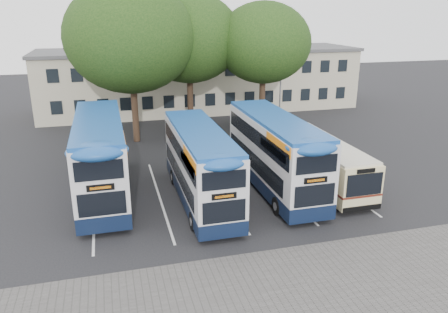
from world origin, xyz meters
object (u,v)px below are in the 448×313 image
object	(u,v)px
bus_dd_left	(100,154)
bus_dd_mid	(200,162)
bus_single	(321,159)
tree_left	(130,37)
tree_mid	(189,38)
tree_right	(264,43)
bus_dd_right	(275,150)
lamp_post	(281,66)

from	to	relation	value
bus_dd_left	bus_dd_mid	world-z (taller)	bus_dd_left
bus_dd_left	bus_single	distance (m)	12.74
tree_left	tree_mid	world-z (taller)	tree_left
tree_left	bus_dd_left	world-z (taller)	tree_left
tree_mid	bus_dd_mid	world-z (taller)	tree_mid
tree_mid	bus_dd_left	distance (m)	15.51
tree_right	bus_dd_left	world-z (taller)	tree_right
tree_right	bus_dd_right	xyz separation A→B (m)	(-3.64, -12.18, -5.04)
bus_dd_right	bus_dd_mid	bearing A→B (deg)	-171.89
tree_left	bus_single	distance (m)	16.84
lamp_post	bus_dd_right	xyz separation A→B (m)	(-6.63, -15.43, -2.74)
lamp_post	bus_dd_right	world-z (taller)	lamp_post
tree_left	bus_dd_right	xyz separation A→B (m)	(6.96, -11.92, -5.65)
tree_left	bus_single	bearing A→B (deg)	-50.17
bus_dd_left	bus_single	size ratio (longest dim) A/B	1.17
tree_right	bus_single	size ratio (longest dim) A/B	1.19
lamp_post	tree_left	bearing A→B (deg)	-165.52
bus_dd_mid	tree_mid	bearing A→B (deg)	80.94
lamp_post	tree_mid	size ratio (longest dim) A/B	0.79
lamp_post	tree_mid	bearing A→B (deg)	-171.82
lamp_post	bus_dd_left	bearing A→B (deg)	-139.69
bus_dd_left	bus_dd_mid	size ratio (longest dim) A/B	1.08
bus_single	tree_mid	bearing A→B (deg)	109.87
tree_right	bus_dd_mid	bearing A→B (deg)	-122.39
lamp_post	bus_dd_mid	size ratio (longest dim) A/B	0.93
tree_right	bus_single	bearing A→B (deg)	-93.01
tree_left	tree_right	size ratio (longest dim) A/B	1.14
bus_dd_left	bus_dd_mid	bearing A→B (deg)	-24.28
tree_right	bus_dd_right	bearing A→B (deg)	-106.63
tree_left	bus_dd_mid	bearing A→B (deg)	-78.89
tree_left	bus_dd_left	bearing A→B (deg)	-104.43
lamp_post	tree_mid	xyz separation A→B (m)	(-8.76, -1.26, 2.67)
tree_mid	bus_dd_mid	bearing A→B (deg)	-99.06
tree_left	bus_dd_right	world-z (taller)	tree_left
bus_dd_mid	bus_dd_left	bearing A→B (deg)	155.72
bus_dd_right	bus_single	xyz separation A→B (m)	(3.00, -0.02, -0.83)
tree_mid	bus_dd_left	bearing A→B (deg)	-120.84
lamp_post	tree_mid	world-z (taller)	tree_mid
bus_single	lamp_post	bearing A→B (deg)	76.77
tree_mid	bus_dd_mid	xyz separation A→B (m)	(-2.36, -14.81, -5.52)
bus_dd_left	bus_dd_right	bearing A→B (deg)	-9.82
bus_dd_left	bus_dd_right	world-z (taller)	bus_dd_left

